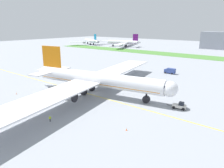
% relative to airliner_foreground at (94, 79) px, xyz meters
% --- Properties ---
extents(ground_plane, '(600.00, 600.00, 0.00)m').
position_rel_airliner_foreground_xyz_m(ground_plane, '(-0.23, 0.32, -5.75)').
color(ground_plane, '#9399A0').
rests_on(ground_plane, ground).
extents(apron_taxi_line, '(280.00, 0.36, 0.01)m').
position_rel_airliner_foreground_xyz_m(apron_taxi_line, '(-0.23, -1.35, -5.74)').
color(apron_taxi_line, yellow).
rests_on(apron_taxi_line, ground).
extents(grass_median_strip, '(320.00, 24.00, 0.10)m').
position_rel_airliner_foreground_xyz_m(grass_median_strip, '(-0.23, 123.49, -5.70)').
color(grass_median_strip, '#4C8438').
rests_on(grass_median_strip, ground).
extents(airliner_foreground, '(59.00, 96.44, 16.92)m').
position_rel_airliner_foreground_xyz_m(airliner_foreground, '(0.00, 0.00, 0.00)').
color(airliner_foreground, white).
rests_on(airliner_foreground, ground).
extents(pushback_tug, '(5.98, 3.12, 2.16)m').
position_rel_airliner_foreground_xyz_m(pushback_tug, '(30.39, 6.05, -4.76)').
color(pushback_tug, white).
rests_on(pushback_tug, ground).
extents(ground_crew_wingwalker_port, '(0.32, 0.58, 1.67)m').
position_rel_airliner_foreground_xyz_m(ground_crew_wingwalker_port, '(7.12, -24.76, -4.73)').
color(ground_crew_wingwalker_port, black).
rests_on(ground_crew_wingwalker_port, ground).
extents(traffic_cone_near_nose, '(0.36, 0.36, 0.58)m').
position_rel_airliner_foreground_xyz_m(traffic_cone_near_nose, '(25.86, -15.85, -5.47)').
color(traffic_cone_near_nose, '#F2590C').
rests_on(traffic_cone_near_nose, ground).
extents(traffic_cone_starboard_wing, '(0.36, 0.36, 0.58)m').
position_rel_airliner_foreground_xyz_m(traffic_cone_starboard_wing, '(-22.85, -18.55, -5.47)').
color(traffic_cone_starboard_wing, '#F2590C').
rests_on(traffic_cone_starboard_wing, ground).
extents(service_truck_baggage_loader, '(5.82, 2.53, 2.91)m').
position_rel_airliner_foreground_xyz_m(service_truck_baggage_loader, '(7.00, 50.45, -4.18)').
color(service_truck_baggage_loader, '#33478C').
rests_on(service_truck_baggage_loader, ground).
extents(parked_airliner_far_left, '(36.74, 58.47, 13.99)m').
position_rel_airliner_foreground_xyz_m(parked_airliner_far_left, '(-147.45, 148.41, -1.00)').
color(parked_airliner_far_left, white).
rests_on(parked_airliner_far_left, ground).
extents(parked_airliner_far_centre, '(40.30, 64.33, 14.92)m').
position_rel_airliner_foreground_xyz_m(parked_airliner_far_centre, '(-97.24, 152.20, -0.69)').
color(parked_airliner_far_centre, white).
rests_on(parked_airliner_far_centre, ground).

